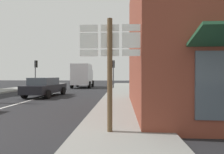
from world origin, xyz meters
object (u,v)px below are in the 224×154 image
object	(u,v)px
delivery_truck	(83,75)
route_sign_post	(110,63)
sedan_far	(45,87)
traffic_light_far_right	(113,68)
traffic_light_far_left	(36,68)

from	to	relation	value
delivery_truck	route_sign_post	size ratio (longest dim) A/B	1.59
sedan_far	route_sign_post	bearing A→B (deg)	-56.95
sedan_far	traffic_light_far_right	size ratio (longest dim) A/B	1.25
traffic_light_far_right	route_sign_post	bearing A→B (deg)	-87.66
delivery_truck	route_sign_post	bearing A→B (deg)	-75.27
sedan_far	traffic_light_far_right	bearing A→B (deg)	59.06
route_sign_post	sedan_far	bearing A→B (deg)	123.05
traffic_light_far_right	sedan_far	bearing A→B (deg)	-120.94
traffic_light_far_left	traffic_light_far_right	size ratio (longest dim) A/B	1.02
sedan_far	delivery_truck	size ratio (longest dim) A/B	0.85
sedan_far	route_sign_post	size ratio (longest dim) A/B	1.35
route_sign_post	traffic_light_far_left	size ratio (longest dim) A/B	0.90
route_sign_post	traffic_light_far_right	bearing A→B (deg)	92.34
traffic_light_far_left	traffic_light_far_right	distance (m)	10.03
delivery_truck	traffic_light_far_left	world-z (taller)	traffic_light_far_left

